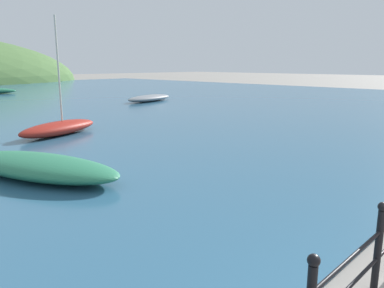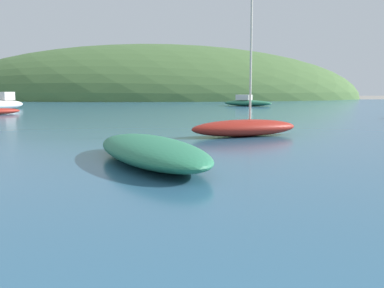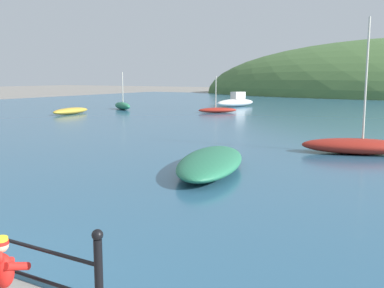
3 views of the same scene
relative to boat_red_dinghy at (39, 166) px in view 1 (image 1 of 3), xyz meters
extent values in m
sphere|color=black|center=(-0.81, -7.68, 0.78)|extent=(0.12, 0.12, 0.12)
cylinder|color=black|center=(0.98, -7.68, 0.19)|extent=(0.09, 0.09, 1.10)
sphere|color=black|center=(0.98, -7.68, 0.78)|extent=(0.12, 0.12, 0.12)
cylinder|color=black|center=(0.08, -7.68, 0.46)|extent=(5.36, 0.04, 0.04)
cylinder|color=black|center=(0.08, -7.68, 0.09)|extent=(5.36, 0.04, 0.04)
ellipsoid|color=#287551|center=(0.00, 0.00, 0.00)|extent=(3.12, 5.10, 0.53)
ellipsoid|color=maroon|center=(3.01, 5.00, 0.00)|extent=(3.85, 2.15, 0.54)
cylinder|color=beige|center=(3.18, 5.05, 2.30)|extent=(0.07, 0.07, 4.05)
ellipsoid|color=gray|center=(14.21, 13.11, -0.02)|extent=(4.79, 2.39, 0.49)
camera|label=1|loc=(-3.74, -9.03, 2.50)|focal=35.00mm
camera|label=2|loc=(0.04, -9.18, 1.26)|focal=42.00mm
camera|label=3|loc=(5.81, -10.96, 2.38)|focal=42.00mm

